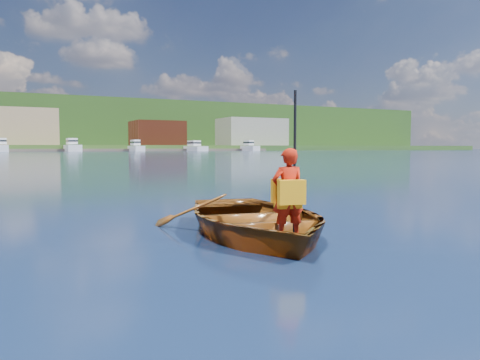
{
  "coord_description": "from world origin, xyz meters",
  "views": [
    {
      "loc": [
        -4.46,
        -6.53,
        1.24
      ],
      "look_at": [
        -1.62,
        -0.73,
        0.79
      ],
      "focal_mm": 35.0,
      "sensor_mm": 36.0,
      "label": 1
    }
  ],
  "objects_px": {
    "rowboat": "(254,219)",
    "dock": "(32,150)",
    "marina_yachts": "(49,147)",
    "child_paddler": "(288,194)"
  },
  "relations": [
    {
      "from": "marina_yachts",
      "to": "dock",
      "type": "bearing_deg",
      "value": 133.12
    },
    {
      "from": "rowboat",
      "to": "marina_yachts",
      "type": "bearing_deg",
      "value": 87.19
    },
    {
      "from": "dock",
      "to": "marina_yachts",
      "type": "bearing_deg",
      "value": -46.88
    },
    {
      "from": "dock",
      "to": "marina_yachts",
      "type": "relative_size",
      "value": 1.13
    },
    {
      "from": "rowboat",
      "to": "dock",
      "type": "distance_m",
      "value": 148.75
    },
    {
      "from": "child_paddler",
      "to": "marina_yachts",
      "type": "relative_size",
      "value": 0.01
    },
    {
      "from": "child_paddler",
      "to": "dock",
      "type": "bearing_deg",
      "value": 88.97
    },
    {
      "from": "rowboat",
      "to": "dock",
      "type": "xyz_separation_m",
      "value": [
        2.69,
        148.73,
        0.17
      ]
    },
    {
      "from": "rowboat",
      "to": "child_paddler",
      "type": "distance_m",
      "value": 1.01
    },
    {
      "from": "rowboat",
      "to": "dock",
      "type": "relative_size",
      "value": 0.03
    }
  ]
}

